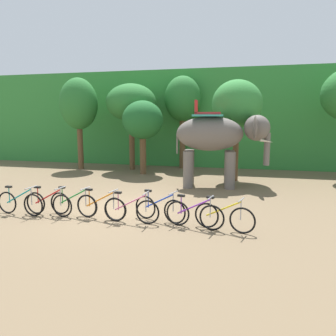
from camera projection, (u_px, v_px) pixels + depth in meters
ground_plane at (120, 209)px, 10.95m from camera, size 80.00×80.00×0.00m
foliage_hedge at (190, 119)px, 23.09m from camera, size 36.00×6.00×5.97m
tree_left at (79, 105)px, 19.19m from camera, size 2.20×2.20×5.35m
tree_far_left at (131, 103)px, 18.99m from camera, size 2.90×2.90×4.99m
tree_center at (143, 121)px, 17.48m from camera, size 2.18×2.18×3.94m
tree_right at (183, 100)px, 19.45m from camera, size 2.15×2.15×5.49m
tree_far_right at (237, 105)px, 15.49m from camera, size 2.36×2.36×4.81m
elephant at (217, 137)px, 14.26m from camera, size 4.21×2.10×3.78m
bike_teal at (20, 203)px, 10.27m from camera, size 1.71×0.52×0.92m
bike_red at (49, 203)px, 10.20m from camera, size 1.71×0.52×0.92m
bike_green at (73, 204)px, 10.17m from camera, size 1.71×0.52×0.92m
bike_orange at (101, 207)px, 9.84m from camera, size 1.70×0.52×0.92m
bike_pink at (131, 210)px, 9.49m from camera, size 1.71×0.52×0.92m
bike_blue at (160, 208)px, 9.64m from camera, size 1.66×0.62×0.92m
bike_purple at (194, 214)px, 9.05m from camera, size 1.69×0.54×0.92m
bike_yellow at (224, 217)px, 8.82m from camera, size 1.67×0.60×0.92m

